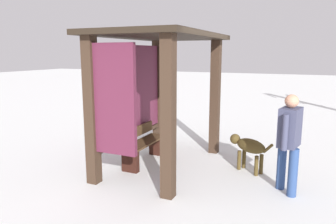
% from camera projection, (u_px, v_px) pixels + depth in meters
% --- Properties ---
extents(ground_plane, '(60.00, 60.00, 0.00)m').
position_uv_depth(ground_plane, '(162.00, 165.00, 6.21)').
color(ground_plane, white).
extents(bus_shelter, '(2.88, 1.81, 2.51)m').
position_uv_depth(bus_shelter, '(150.00, 75.00, 5.88)').
color(bus_shelter, '#3B291D').
rests_on(bus_shelter, ground).
extents(bench_left_inside, '(1.29, 0.36, 0.72)m').
position_uv_depth(bench_left_inside, '(143.00, 146.00, 6.31)').
color(bench_left_inside, '#46301C').
rests_on(bench_left_inside, ground).
extents(person_walking, '(0.62, 0.35, 1.54)m').
position_uv_depth(person_walking, '(289.00, 137.00, 4.85)').
color(person_walking, '#3F425D').
rests_on(person_walking, ground).
extents(dog, '(0.51, 0.84, 0.64)m').
position_uv_depth(dog, '(249.00, 147.00, 5.83)').
color(dog, '#4F3E1D').
rests_on(dog, ground).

